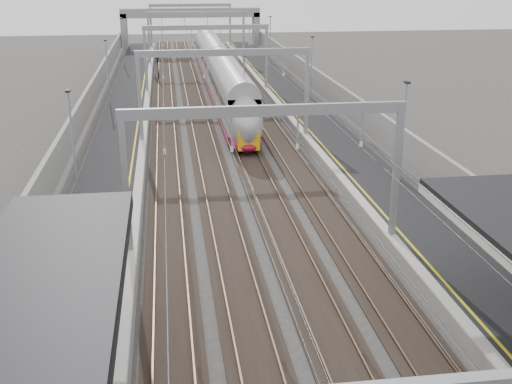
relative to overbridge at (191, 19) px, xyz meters
name	(u,v)px	position (x,y,z in m)	size (l,w,h in m)	color
platform_left	(122,137)	(-8.00, -55.00, -4.81)	(4.00, 120.00, 1.00)	black
platform_right	(318,130)	(8.00, -55.00, -4.81)	(4.00, 120.00, 1.00)	black
tracks	(222,138)	(0.00, -55.00, -5.26)	(11.40, 140.00, 0.20)	black
overhead_line	(214,52)	(0.00, -48.38, 0.83)	(13.00, 140.00, 6.60)	gray
overbridge	(191,19)	(0.00, 0.00, 0.00)	(22.00, 2.20, 6.90)	gray
wall_left	(80,124)	(-11.20, -55.00, -3.71)	(0.30, 120.00, 3.20)	gray
wall_right	(356,116)	(11.20, -55.00, -3.71)	(0.30, 120.00, 3.20)	gray
train	(222,80)	(1.50, -38.48, -3.28)	(2.61, 47.61, 4.14)	maroon
signal_green	(158,61)	(-5.20, -26.35, -2.89)	(0.32, 0.32, 3.48)	black
signal_red_near	(234,70)	(3.20, -34.85, -2.89)	(0.32, 0.32, 3.48)	black
signal_red_far	(244,59)	(5.40, -26.21, -2.89)	(0.32, 0.32, 3.48)	black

